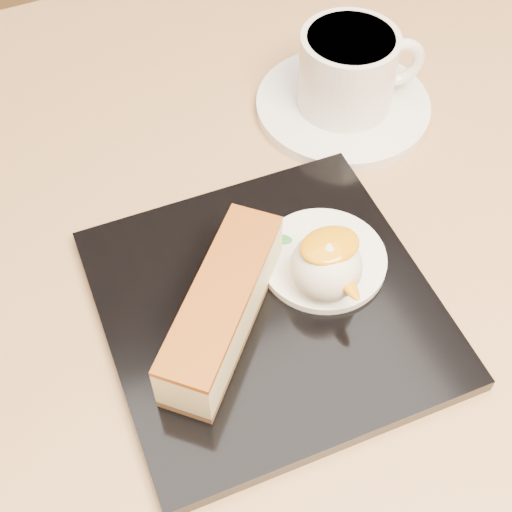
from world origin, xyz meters
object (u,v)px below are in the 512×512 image
saucer (343,106)px  coffee_cup (350,69)px  ice_cream_scoop (326,267)px  table (266,370)px  cheesecake (223,308)px  dessert_plate (268,307)px

saucer → coffee_cup: size_ratio=1.39×
ice_cream_scoop → coffee_cup: bearing=56.8°
table → cheesecake: (-0.05, -0.04, 0.19)m
dessert_plate → cheesecake: bearing=-171.9°
dessert_plate → coffee_cup: size_ratio=2.04×
dessert_plate → ice_cream_scoop: ice_cream_scoop is taller
table → dessert_plate: 0.17m
dessert_plate → ice_cream_scoop: bearing=-7.1°
table → cheesecake: 0.20m
table → coffee_cup: size_ratio=7.44×
table → saucer: bearing=44.5°
table → saucer: size_ratio=5.33×
coffee_cup → ice_cream_scoop: bearing=-111.8°
dessert_plate → coffee_cup: 0.22m
saucer → ice_cream_scoop: bearing=-122.7°
ice_cream_scoop → coffee_cup: 0.20m
dessert_plate → cheesecake: size_ratio=1.78×
dessert_plate → saucer: bearing=47.7°
cheesecake → table: bearing=-9.8°
table → ice_cream_scoop: bearing=-56.8°
table → ice_cream_scoop: ice_cream_scoop is taller
saucer → dessert_plate: bearing=-132.3°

